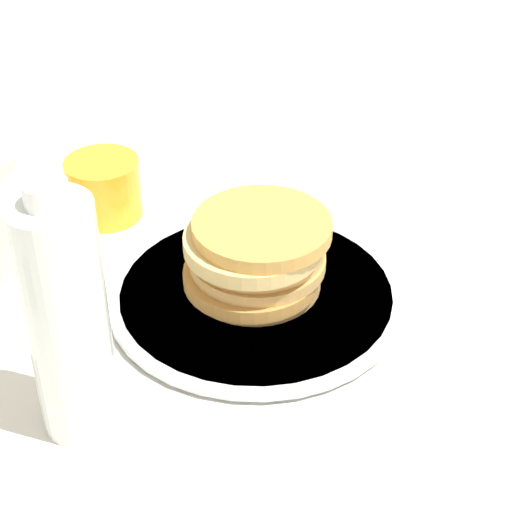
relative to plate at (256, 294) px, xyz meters
name	(u,v)px	position (x,y,z in m)	size (l,w,h in m)	color
ground_plane	(277,314)	(0.01, 0.03, -0.01)	(4.00, 4.00, 0.00)	silver
plate	(256,294)	(0.00, 0.00, 0.00)	(0.29, 0.29, 0.01)	silver
pancake_stack	(256,255)	(0.00, 0.00, 0.05)	(0.15, 0.15, 0.09)	#DFAE6E
juice_glass	(104,188)	(-0.05, -0.23, 0.03)	(0.08, 0.08, 0.07)	yellow
water_bottle_mid	(67,320)	(0.21, -0.04, 0.10)	(0.06, 0.06, 0.23)	silver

